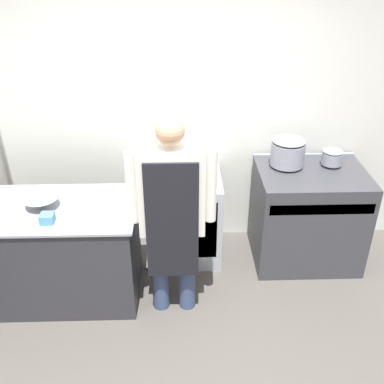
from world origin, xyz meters
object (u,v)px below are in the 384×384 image
object	(u,v)px
fridge_unit	(184,217)
stock_pot	(288,151)
person_cook	(172,209)
stove	(307,216)
plastic_tub	(47,218)
mixing_bowl	(41,203)
sauce_pot	(332,157)

from	to	relation	value
fridge_unit	stock_pot	size ratio (longest dim) A/B	2.74
person_cook	stock_pot	xyz separation A→B (m)	(1.05, 0.80, 0.10)
stove	plastic_tub	xyz separation A→B (m)	(-2.23, -0.67, 0.45)
person_cook	plastic_tub	bearing A→B (deg)	179.78
mixing_bowl	plastic_tub	world-z (taller)	mixing_bowl
person_cook	fridge_unit	bearing A→B (deg)	82.39
stove	person_cook	world-z (taller)	person_cook
stove	stock_pot	world-z (taller)	stock_pot
plastic_tub	fridge_unit	bearing A→B (deg)	35.52
stove	fridge_unit	size ratio (longest dim) A/B	1.16
person_cook	mixing_bowl	world-z (taller)	person_cook
fridge_unit	mixing_bowl	world-z (taller)	mixing_bowl
plastic_tub	stock_pot	size ratio (longest dim) A/B	0.33
person_cook	plastic_tub	xyz separation A→B (m)	(-0.96, 0.00, -0.07)
fridge_unit	sauce_pot	bearing A→B (deg)	1.93
person_cook	stock_pot	bearing A→B (deg)	37.37
plastic_tub	sauce_pot	distance (m)	2.56
mixing_bowl	sauce_pot	distance (m)	2.60
plastic_tub	stock_pot	world-z (taller)	stock_pot
plastic_tub	person_cook	bearing A→B (deg)	-0.22
sauce_pot	stove	bearing A→B (deg)	-146.21
fridge_unit	stock_pot	xyz separation A→B (m)	(0.95, 0.05, 0.66)
fridge_unit	mixing_bowl	distance (m)	1.37
stove	plastic_tub	distance (m)	2.37
person_cook	mixing_bowl	bearing A→B (deg)	167.65
stove	mixing_bowl	xyz separation A→B (m)	(-2.34, -0.44, 0.45)
mixing_bowl	stock_pot	distance (m)	2.20
sauce_pot	fridge_unit	bearing A→B (deg)	-178.07
mixing_bowl	sauce_pot	size ratio (longest dim) A/B	1.46
stock_pot	sauce_pot	world-z (taller)	stock_pot
person_cook	sauce_pot	xyz separation A→B (m)	(1.47, 0.80, 0.04)
fridge_unit	person_cook	size ratio (longest dim) A/B	0.49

